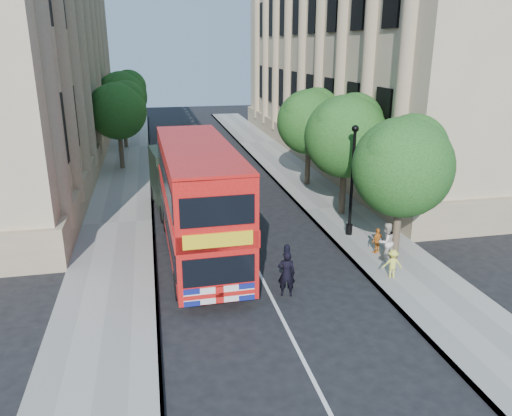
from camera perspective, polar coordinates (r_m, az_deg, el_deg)
ground at (r=17.42m, az=2.54°, el=-11.62°), size 120.00×120.00×0.00m
pavement_right at (r=27.80m, az=8.88°, el=-0.05°), size 3.50×80.00×0.12m
pavement_left at (r=26.14m, az=-15.44°, el=-1.70°), size 3.50×80.00×0.12m
building_right at (r=42.48m, az=13.23°, el=18.20°), size 12.00×38.00×18.00m
tree_right_near at (r=20.63m, az=16.50°, el=5.10°), size 4.00×4.00×6.08m
tree_right_mid at (r=25.92m, az=10.30°, el=8.55°), size 4.20×4.20×6.37m
tree_right_far at (r=31.51m, az=6.16°, el=10.16°), size 4.00×4.00×6.15m
tree_left_far at (r=36.95m, az=-15.47°, el=11.00°), size 4.00×4.00×6.30m
tree_left_back at (r=44.87m, az=-15.01°, el=12.53°), size 4.20×4.20×6.65m
lamp_post at (r=23.28m, az=10.89°, el=2.54°), size 0.32×0.32×5.16m
double_decker_bus at (r=20.75m, az=-6.57°, el=1.15°), size 2.95×10.32×4.74m
box_van at (r=27.29m, az=-9.07°, el=2.90°), size 2.83×5.80×3.20m
police_constable at (r=18.01m, az=3.50°, el=-7.50°), size 0.71×0.55×1.72m
woman_pedestrian at (r=21.28m, az=14.64°, el=-3.74°), size 0.92×0.80×1.61m
child_a at (r=21.98m, az=13.70°, el=-3.64°), size 0.71×0.53×1.12m
child_b at (r=19.86m, az=15.33°, el=-6.15°), size 0.82×0.59×1.14m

